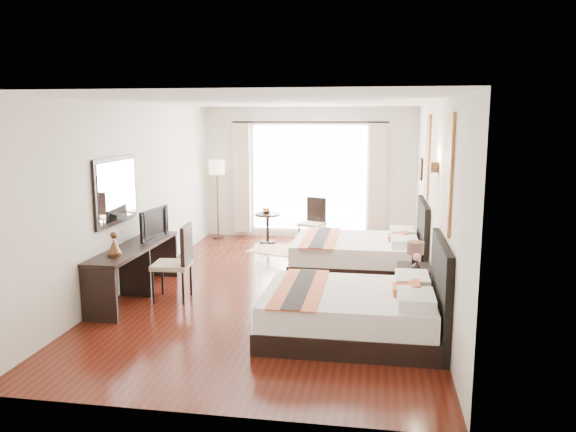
# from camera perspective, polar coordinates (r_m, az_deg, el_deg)

# --- Properties ---
(floor) EXTENTS (4.50, 7.50, 0.01)m
(floor) POSITION_cam_1_polar(r_m,az_deg,el_deg) (8.65, -0.95, -7.37)
(floor) COLOR #3C110A
(floor) RESTS_ON ground
(ceiling) EXTENTS (4.50, 7.50, 0.02)m
(ceiling) POSITION_cam_1_polar(r_m,az_deg,el_deg) (8.26, -1.00, 11.48)
(ceiling) COLOR white
(ceiling) RESTS_ON wall_headboard
(wall_headboard) EXTENTS (0.01, 7.50, 2.80)m
(wall_headboard) POSITION_cam_1_polar(r_m,az_deg,el_deg) (8.25, 14.58, 1.48)
(wall_headboard) COLOR silver
(wall_headboard) RESTS_ON floor
(wall_desk) EXTENTS (0.01, 7.50, 2.80)m
(wall_desk) POSITION_cam_1_polar(r_m,az_deg,el_deg) (9.00, -15.19, 2.14)
(wall_desk) COLOR silver
(wall_desk) RESTS_ON floor
(wall_window) EXTENTS (4.50, 0.01, 2.80)m
(wall_window) POSITION_cam_1_polar(r_m,az_deg,el_deg) (12.02, 2.18, 4.36)
(wall_window) COLOR silver
(wall_window) RESTS_ON floor
(wall_entry) EXTENTS (4.50, 0.01, 2.80)m
(wall_entry) POSITION_cam_1_polar(r_m,az_deg,el_deg) (4.76, -8.96, -4.39)
(wall_entry) COLOR silver
(wall_entry) RESTS_ON floor
(window_glass) EXTENTS (2.40, 0.02, 2.20)m
(window_glass) POSITION_cam_1_polar(r_m,az_deg,el_deg) (12.01, 2.17, 3.87)
(window_glass) COLOR white
(window_glass) RESTS_ON wall_window
(sheer_curtain) EXTENTS (2.30, 0.02, 2.10)m
(sheer_curtain) POSITION_cam_1_polar(r_m,az_deg,el_deg) (11.95, 2.13, 3.84)
(sheer_curtain) COLOR white
(sheer_curtain) RESTS_ON wall_window
(drape_left) EXTENTS (0.35, 0.14, 2.35)m
(drape_left) POSITION_cam_1_polar(r_m,az_deg,el_deg) (12.18, -4.69, 3.84)
(drape_left) COLOR beige
(drape_left) RESTS_ON floor
(drape_right) EXTENTS (0.35, 0.14, 2.35)m
(drape_right) POSITION_cam_1_polar(r_m,az_deg,el_deg) (11.83, 9.11, 3.56)
(drape_right) COLOR beige
(drape_right) RESTS_ON floor
(art_panel_near) EXTENTS (0.03, 0.50, 1.35)m
(art_panel_near) POSITION_cam_1_polar(r_m,az_deg,el_deg) (6.49, 16.02, 4.09)
(art_panel_near) COLOR maroon
(art_panel_near) RESTS_ON wall_headboard
(art_panel_far) EXTENTS (0.03, 0.50, 1.35)m
(art_panel_far) POSITION_cam_1_polar(r_m,az_deg,el_deg) (9.31, 14.00, 5.84)
(art_panel_far) COLOR maroon
(art_panel_far) RESTS_ON wall_headboard
(wall_sconce) EXTENTS (0.10, 0.14, 0.14)m
(wall_sconce) POSITION_cam_1_polar(r_m,az_deg,el_deg) (7.77, 14.62, 4.84)
(wall_sconce) COLOR #4E311B
(wall_sconce) RESTS_ON wall_headboard
(mirror_frame) EXTENTS (0.04, 1.25, 0.95)m
(mirror_frame) POSITION_cam_1_polar(r_m,az_deg,el_deg) (8.33, -17.09, 2.48)
(mirror_frame) COLOR black
(mirror_frame) RESTS_ON wall_desk
(mirror_glass) EXTENTS (0.01, 1.12, 0.82)m
(mirror_glass) POSITION_cam_1_polar(r_m,az_deg,el_deg) (8.32, -16.94, 2.48)
(mirror_glass) COLOR white
(mirror_glass) RESTS_ON mirror_frame
(bed_near) EXTENTS (2.11, 1.65, 1.19)m
(bed_near) POSITION_cam_1_polar(r_m,az_deg,el_deg) (6.81, 7.00, -9.52)
(bed_near) COLOR black
(bed_near) RESTS_ON floor
(bed_far) EXTENTS (2.18, 1.70, 1.23)m
(bed_far) POSITION_cam_1_polar(r_m,az_deg,el_deg) (9.53, 7.50, -3.81)
(bed_far) COLOR black
(bed_far) RESTS_ON floor
(nightstand) EXTENTS (0.45, 0.56, 0.54)m
(nightstand) POSITION_cam_1_polar(r_m,az_deg,el_deg) (8.06, 12.68, -6.88)
(nightstand) COLOR black
(nightstand) RESTS_ON floor
(table_lamp) EXTENTS (0.23, 0.23, 0.37)m
(table_lamp) POSITION_cam_1_polar(r_m,az_deg,el_deg) (8.03, 12.82, -3.38)
(table_lamp) COLOR black
(table_lamp) RESTS_ON nightstand
(vase) EXTENTS (0.13, 0.13, 0.13)m
(vase) POSITION_cam_1_polar(r_m,az_deg,el_deg) (7.79, 12.92, -5.22)
(vase) COLOR black
(vase) RESTS_ON nightstand
(console_desk) EXTENTS (0.50, 2.20, 0.76)m
(console_desk) POSITION_cam_1_polar(r_m,az_deg,el_deg) (8.46, -15.29, -5.42)
(console_desk) COLOR black
(console_desk) RESTS_ON floor
(television) EXTENTS (0.20, 0.81, 0.46)m
(television) POSITION_cam_1_polar(r_m,az_deg,el_deg) (8.81, -13.88, -0.70)
(television) COLOR black
(television) RESTS_ON console_desk
(bronze_figurine) EXTENTS (0.23, 0.23, 0.28)m
(bronze_figurine) POSITION_cam_1_polar(r_m,az_deg,el_deg) (7.82, -17.24, -2.86)
(bronze_figurine) COLOR #4E311B
(bronze_figurine) RESTS_ON console_desk
(desk_chair) EXTENTS (0.54, 0.54, 1.09)m
(desk_chair) POSITION_cam_1_polar(r_m,az_deg,el_deg) (8.21, -11.52, -6.08)
(desk_chair) COLOR #C5B897
(desk_chair) RESTS_ON floor
(floor_lamp) EXTENTS (0.34, 0.34, 1.68)m
(floor_lamp) POSITION_cam_1_polar(r_m,az_deg,el_deg) (12.06, -7.23, 4.42)
(floor_lamp) COLOR black
(floor_lamp) RESTS_ON floor
(side_table) EXTENTS (0.53, 0.53, 0.61)m
(side_table) POSITION_cam_1_polar(r_m,az_deg,el_deg) (11.69, -2.08, -1.23)
(side_table) COLOR black
(side_table) RESTS_ON floor
(fruit_bowl) EXTENTS (0.22, 0.22, 0.05)m
(fruit_bowl) POSITION_cam_1_polar(r_m,az_deg,el_deg) (11.67, -2.24, 0.40)
(fruit_bowl) COLOR #422C17
(fruit_bowl) RESTS_ON side_table
(window_chair) EXTENTS (0.58, 0.58, 0.97)m
(window_chair) POSITION_cam_1_polar(r_m,az_deg,el_deg) (11.39, 2.49, -1.57)
(window_chair) COLOR #C5B897
(window_chair) RESTS_ON floor
(jute_rug) EXTENTS (1.31, 1.07, 0.01)m
(jute_rug) POSITION_cam_1_polar(r_m,az_deg,el_deg) (11.01, -0.87, -3.52)
(jute_rug) COLOR tan
(jute_rug) RESTS_ON floor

